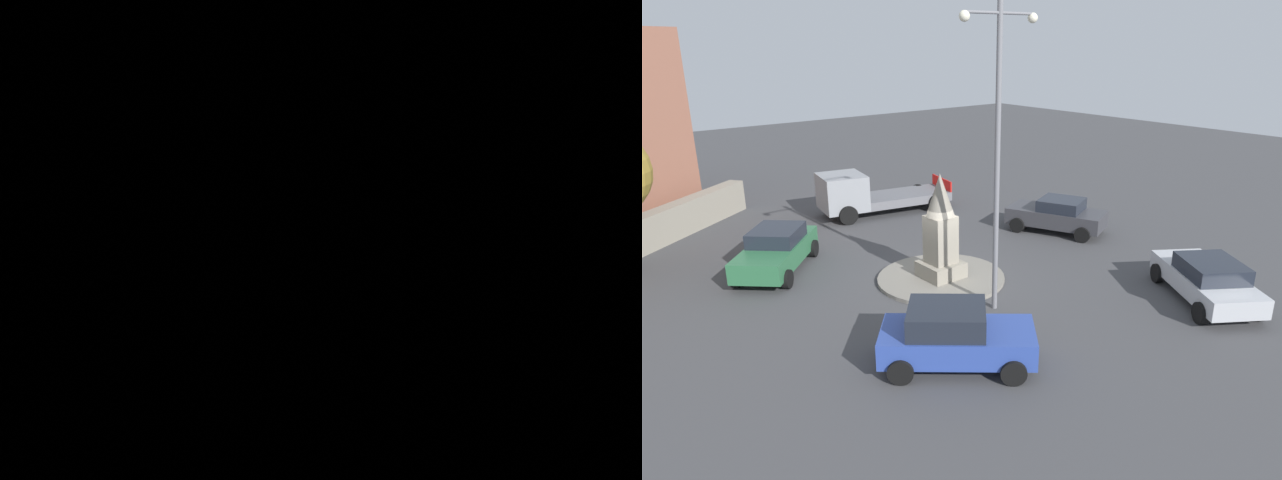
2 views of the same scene
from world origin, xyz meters
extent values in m
plane|color=#424244|center=(0.00, 0.00, 0.00)|extent=(80.00, 80.00, 0.00)
cylinder|color=gray|center=(0.00, 0.00, 0.06)|extent=(4.34, 4.34, 0.13)
cube|color=gray|center=(0.00, 0.00, 0.39)|extent=(1.30, 1.30, 0.52)
cube|color=gray|center=(0.00, 0.00, 1.46)|extent=(0.87, 0.87, 1.63)
cone|color=gray|center=(0.00, 0.00, 2.99)|extent=(0.95, 0.95, 1.43)
cylinder|color=slate|center=(-0.07, -2.77, 4.39)|extent=(0.16, 0.16, 8.77)
cylinder|color=slate|center=(-0.67, -2.77, 8.42)|extent=(1.20, 0.08, 0.08)
cylinder|color=slate|center=(0.53, -2.77, 8.42)|extent=(1.20, 0.08, 0.08)
sphere|color=#F2EACC|center=(-1.27, -2.77, 8.32)|extent=(0.28, 0.28, 0.28)
sphere|color=#F2EACC|center=(1.13, -2.77, 8.32)|extent=(0.28, 0.28, 0.28)
cube|color=#B7BABF|center=(5.41, -6.52, 0.62)|extent=(3.83, 4.52, 0.59)
cube|color=#1E232D|center=(5.28, -6.71, 1.16)|extent=(2.43, 2.52, 0.49)
cylinder|color=black|center=(5.51, -4.79, 0.32)|extent=(0.54, 0.65, 0.64)
cylinder|color=black|center=(6.97, -5.77, 0.32)|extent=(0.54, 0.65, 0.64)
cylinder|color=black|center=(3.85, -7.27, 0.32)|extent=(0.54, 0.65, 0.64)
cylinder|color=black|center=(5.31, -8.25, 0.32)|extent=(0.54, 0.65, 0.64)
cube|color=#2D6B42|center=(-3.99, 4.31, 0.67)|extent=(4.10, 4.26, 0.70)
cube|color=#1E232D|center=(-3.86, 4.46, 1.27)|extent=(2.43, 2.44, 0.50)
cylinder|color=black|center=(-4.34, 2.65, 0.32)|extent=(0.59, 0.62, 0.64)
cylinder|color=black|center=(-5.62, 3.81, 0.32)|extent=(0.59, 0.62, 0.64)
cylinder|color=black|center=(-2.36, 4.82, 0.32)|extent=(0.59, 0.62, 0.64)
cylinder|color=black|center=(-3.63, 5.98, 0.32)|extent=(0.59, 0.62, 0.64)
cube|color=#2D479E|center=(-2.98, -4.59, 0.66)|extent=(4.05, 3.80, 0.68)
cube|color=#1E232D|center=(-3.19, -4.41, 1.30)|extent=(2.49, 2.45, 0.60)
cylinder|color=black|center=(-1.40, -4.79, 0.32)|extent=(0.63, 0.58, 0.64)
cylinder|color=black|center=(-2.51, -6.12, 0.32)|extent=(0.63, 0.58, 0.64)
cylinder|color=black|center=(-3.45, -3.06, 0.32)|extent=(0.63, 0.58, 0.64)
cylinder|color=black|center=(-4.57, -4.39, 0.32)|extent=(0.63, 0.58, 0.64)
cube|color=#38383D|center=(6.93, 1.03, 0.65)|extent=(3.15, 4.37, 0.66)
cube|color=#1E232D|center=(7.01, 0.84, 1.22)|extent=(2.13, 2.21, 0.47)
cylinder|color=black|center=(5.59, 1.99, 0.32)|extent=(0.45, 0.67, 0.64)
cylinder|color=black|center=(7.16, 2.66, 0.32)|extent=(0.45, 0.67, 0.64)
cylinder|color=black|center=(6.70, -0.60, 0.32)|extent=(0.45, 0.67, 0.64)
cylinder|color=black|center=(8.27, 0.07, 0.32)|extent=(0.45, 0.67, 0.64)
cube|color=gray|center=(0.90, 8.51, 1.22)|extent=(2.27, 2.40, 1.60)
cube|color=slate|center=(3.86, 7.94, 0.62)|extent=(4.42, 2.81, 0.39)
cube|color=red|center=(5.84, 7.56, 1.06)|extent=(0.43, 1.97, 0.50)
cylinder|color=black|center=(0.59, 7.51, 0.42)|extent=(0.88, 0.43, 0.84)
cylinder|color=black|center=(0.98, 9.55, 0.42)|extent=(0.88, 0.43, 0.84)
cylinder|color=black|center=(4.85, 6.69, 0.42)|extent=(0.88, 0.43, 0.84)
cylinder|color=black|center=(5.24, 8.74, 0.42)|extent=(0.88, 0.43, 0.84)
cube|color=gray|center=(-7.11, 9.48, 0.70)|extent=(10.15, 7.86, 1.39)
camera|label=1|loc=(-10.88, 14.73, 5.40)|focal=42.56mm
camera|label=2|loc=(-10.99, -14.50, 7.82)|focal=32.43mm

